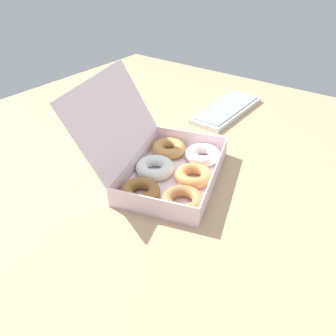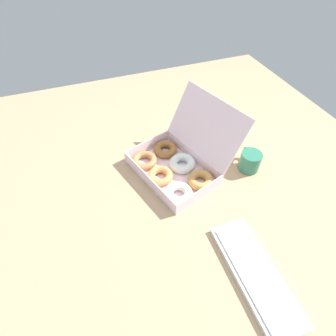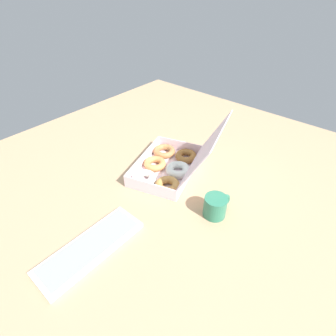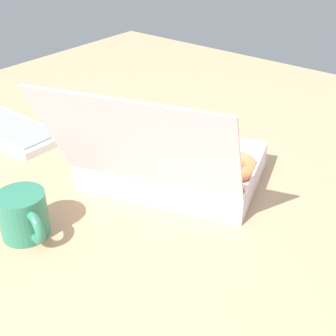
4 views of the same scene
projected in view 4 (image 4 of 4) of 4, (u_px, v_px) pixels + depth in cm
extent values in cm
cube|color=tan|center=(159.00, 188.00, 99.14)|extent=(180.00, 180.00, 2.00)
cube|color=white|center=(173.00, 176.00, 100.76)|extent=(40.77, 33.31, 0.40)
cube|color=white|center=(255.00, 180.00, 93.91)|extent=(7.57, 22.76, 5.58)
cube|color=white|center=(101.00, 151.00, 104.56)|extent=(7.57, 22.76, 5.58)
cube|color=white|center=(191.00, 141.00, 108.63)|extent=(32.93, 10.81, 5.58)
cube|color=white|center=(153.00, 193.00, 89.84)|extent=(32.93, 10.81, 5.58)
cube|color=white|center=(138.00, 145.00, 78.38)|extent=(37.12, 21.84, 21.05)
torus|color=#AF7846|center=(232.00, 165.00, 101.15)|extent=(15.37, 15.37, 2.98)
torus|color=#DA8F50|center=(183.00, 157.00, 104.51)|extent=(11.66, 11.66, 3.15)
torus|color=white|center=(135.00, 148.00, 107.91)|extent=(13.77, 13.77, 3.41)
torus|color=#98642E|center=(218.00, 193.00, 91.87)|extent=(14.59, 14.59, 3.22)
torus|color=white|center=(163.00, 183.00, 95.13)|extent=(12.44, 12.44, 3.52)
torus|color=tan|center=(113.00, 171.00, 98.94)|extent=(14.94, 14.94, 3.46)
cube|color=white|center=(3.00, 127.00, 120.58)|extent=(36.69, 13.10, 1.80)
cube|color=#979996|center=(2.00, 123.00, 120.02)|extent=(33.75, 11.03, 0.40)
cylinder|color=#2F7A5D|center=(23.00, 215.00, 82.09)|extent=(8.60, 8.60, 8.41)
torus|color=#2F7A5D|center=(34.00, 227.00, 78.97)|extent=(6.45, 2.96, 6.26)
cylinder|color=black|center=(21.00, 202.00, 80.72)|extent=(7.57, 7.57, 0.50)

